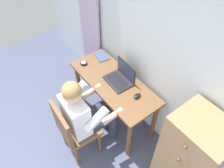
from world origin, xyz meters
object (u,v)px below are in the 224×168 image
at_px(chair, 73,129).
at_px(notebook_pad, 102,56).
at_px(person_seated, 86,112).
at_px(desk_clock, 84,63).
at_px(laptop, 121,77).
at_px(desk, 114,88).
at_px(dresser, 188,156).
at_px(computer_mouse, 137,96).

relative_size(chair, notebook_pad, 4.20).
bearing_deg(person_seated, desk_clock, 149.54).
distance_m(person_seated, laptop, 0.60).
bearing_deg(desk_clock, notebook_pad, 86.04).
height_order(desk, dresser, dresser).
relative_size(desk_clock, notebook_pad, 0.43).
xyz_separation_m(laptop, computer_mouse, (0.32, -0.02, -0.04)).
distance_m(desk, desk_clock, 0.53).
bearing_deg(computer_mouse, chair, -117.08).
bearing_deg(chair, person_seated, 87.67).
bearing_deg(chair, dresser, 36.32).
xyz_separation_m(person_seated, laptop, (-0.11, 0.58, 0.11)).
bearing_deg(dresser, chair, -143.68).
xyz_separation_m(chair, computer_mouse, (0.22, 0.75, 0.25)).
relative_size(desk, laptop, 3.56).
xyz_separation_m(dresser, laptop, (-1.12, 0.02, 0.21)).
relative_size(desk, person_seated, 1.04).
bearing_deg(notebook_pad, desk, -7.31).
bearing_deg(laptop, computer_mouse, -2.86).
relative_size(desk, chair, 1.42).
xyz_separation_m(desk, laptop, (0.04, 0.08, 0.17)).
xyz_separation_m(desk, desk_clock, (-0.49, -0.12, 0.13)).
distance_m(desk, computer_mouse, 0.39).
height_order(person_seated, desk_clock, person_seated).
relative_size(laptop, desk_clock, 3.90).
distance_m(desk_clock, notebook_pad, 0.28).
relative_size(dresser, desk_clock, 12.78).
bearing_deg(desk_clock, dresser, 6.28).
xyz_separation_m(dresser, chair, (-1.01, -0.74, -0.08)).
relative_size(computer_mouse, notebook_pad, 0.48).
xyz_separation_m(desk, notebook_pad, (-0.48, 0.16, 0.12)).
bearing_deg(person_seated, computer_mouse, 69.40).
bearing_deg(dresser, desk_clock, -173.72).
distance_m(desk, person_seated, 0.53).
height_order(chair, computer_mouse, chair).
xyz_separation_m(desk, computer_mouse, (0.36, 0.06, 0.13)).
relative_size(person_seated, desk_clock, 13.33).
xyz_separation_m(dresser, person_seated, (-1.00, -0.56, 0.10)).
bearing_deg(desk, person_seated, -73.34).
bearing_deg(notebook_pad, person_seated, -35.36).
bearing_deg(person_seated, chair, -92.33).
xyz_separation_m(chair, person_seated, (0.01, 0.18, 0.18)).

